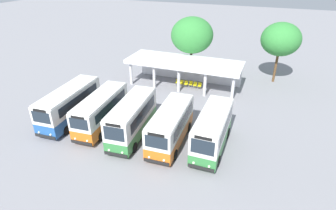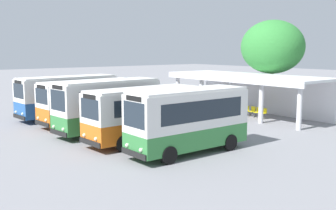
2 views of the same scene
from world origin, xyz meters
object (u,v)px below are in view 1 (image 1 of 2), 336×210
at_px(waiting_chair_second_from_end, 182,83).
at_px(waiting_chair_middle_seat, 186,83).
at_px(city_bus_fourth_amber, 171,125).
at_px(waiting_chair_end_by_column, 178,82).
at_px(city_bus_middle_cream, 132,118).
at_px(waiting_chair_fourth_seat, 191,84).
at_px(city_bus_nearest_orange, 70,104).
at_px(waiting_chair_fifth_seat, 195,85).
at_px(waiting_chair_far_end_seat, 200,85).
at_px(city_bus_second_in_row, 101,110).
at_px(city_bus_fifth_blue, 213,129).

relative_size(waiting_chair_second_from_end, waiting_chair_middle_seat, 1.00).
relative_size(city_bus_fourth_amber, waiting_chair_end_by_column, 8.60).
bearing_deg(city_bus_middle_cream, waiting_chair_second_from_end, 87.55).
bearing_deg(waiting_chair_middle_seat, waiting_chair_fourth_seat, 10.74).
bearing_deg(waiting_chair_middle_seat, city_bus_nearest_orange, -124.62).
bearing_deg(waiting_chair_end_by_column, city_bus_nearest_orange, -120.41).
bearing_deg(waiting_chair_second_from_end, waiting_chair_middle_seat, 1.17).
relative_size(waiting_chair_fifth_seat, waiting_chair_far_end_seat, 1.00).
distance_m(waiting_chair_middle_seat, waiting_chair_fifth_seat, 1.19).
relative_size(waiting_chair_middle_seat, waiting_chair_far_end_seat, 1.00).
height_order(city_bus_second_in_row, waiting_chair_middle_seat, city_bus_second_in_row).
bearing_deg(city_bus_fifth_blue, waiting_chair_fourth_seat, 114.98).
relative_size(city_bus_fifth_blue, waiting_chair_fifth_seat, 8.19).
xyz_separation_m(city_bus_nearest_orange, waiting_chair_fifth_seat, (9.46, 12.05, -1.33)).
bearing_deg(city_bus_middle_cream, waiting_chair_fourth_seat, 82.16).
distance_m(city_bus_second_in_row, city_bus_middle_cream, 3.61).
distance_m(waiting_chair_middle_seat, waiting_chair_far_end_seat, 1.78).
xyz_separation_m(city_bus_fourth_amber, waiting_chair_fourth_seat, (-1.86, 12.13, -1.27)).
bearing_deg(waiting_chair_second_from_end, waiting_chair_fifth_seat, 2.36).
relative_size(waiting_chair_second_from_end, waiting_chair_far_end_seat, 1.00).
relative_size(city_bus_second_in_row, city_bus_fourth_amber, 1.04).
relative_size(city_bus_middle_cream, waiting_chair_end_by_column, 8.68).
distance_m(waiting_chair_end_by_column, waiting_chair_middle_seat, 1.19).
xyz_separation_m(city_bus_middle_cream, waiting_chair_fifth_seat, (2.31, 12.41, -1.40)).
bearing_deg(city_bus_second_in_row, waiting_chair_fourth_seat, 66.20).
xyz_separation_m(city_bus_fifth_blue, waiting_chair_middle_seat, (-6.03, 11.56, -1.37)).
distance_m(city_bus_middle_cream, city_bus_fifth_blue, 7.20).
bearing_deg(city_bus_nearest_orange, city_bus_second_in_row, 1.68).
bearing_deg(city_bus_fifth_blue, waiting_chair_end_by_column, 121.78).
distance_m(city_bus_fourth_amber, waiting_chair_fifth_seat, 12.21).
bearing_deg(waiting_chair_middle_seat, waiting_chair_second_from_end, -178.83).
bearing_deg(city_bus_middle_cream, city_bus_fourth_amber, 5.31).
xyz_separation_m(waiting_chair_fourth_seat, waiting_chair_fifth_seat, (0.59, -0.05, 0.00)).
distance_m(waiting_chair_second_from_end, waiting_chair_fifth_seat, 1.78).
xyz_separation_m(city_bus_middle_cream, waiting_chair_fourth_seat, (1.71, 12.46, -1.40)).
xyz_separation_m(waiting_chair_end_by_column, waiting_chair_second_from_end, (0.59, -0.10, 0.00)).
bearing_deg(waiting_chair_fifth_seat, waiting_chair_far_end_seat, -1.92).
bearing_deg(waiting_chair_fourth_seat, city_bus_middle_cream, -97.84).
bearing_deg(waiting_chair_fifth_seat, waiting_chair_end_by_column, 179.35).
relative_size(waiting_chair_end_by_column, waiting_chair_middle_seat, 1.00).
distance_m(city_bus_middle_cream, waiting_chair_second_from_end, 12.42).
height_order(city_bus_middle_cream, waiting_chair_fourth_seat, city_bus_middle_cream).
height_order(city_bus_nearest_orange, waiting_chair_second_from_end, city_bus_nearest_orange).
distance_m(waiting_chair_end_by_column, waiting_chair_far_end_seat, 2.97).
bearing_deg(waiting_chair_fourth_seat, city_bus_fourth_amber, -81.27).
height_order(waiting_chair_middle_seat, waiting_chair_fourth_seat, same).
height_order(waiting_chair_fifth_seat, waiting_chair_far_end_seat, same).
relative_size(waiting_chair_fourth_seat, waiting_chair_fifth_seat, 1.00).
xyz_separation_m(city_bus_nearest_orange, city_bus_fifth_blue, (14.31, 0.43, 0.03)).
relative_size(waiting_chair_end_by_column, waiting_chair_fourth_seat, 1.00).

